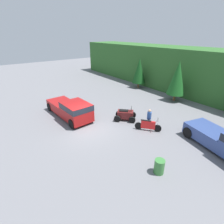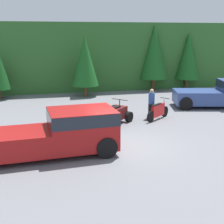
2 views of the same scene
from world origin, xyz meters
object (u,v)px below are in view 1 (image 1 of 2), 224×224
(dirt_bike, at_px, (148,125))
(quad_atv, at_px, (125,115))
(pickup_truck_red, at_px, (71,109))
(rider_person, at_px, (149,118))
(steel_barrel, at_px, (159,167))

(dirt_bike, relative_size, quad_atv, 0.78)
(pickup_truck_red, xyz_separation_m, quad_atv, (3.26, 3.79, -0.46))
(rider_person, relative_size, steel_barrel, 1.92)
(dirt_bike, relative_size, steel_barrel, 2.00)
(quad_atv, relative_size, steel_barrel, 2.55)
(pickup_truck_red, bearing_deg, quad_atv, 45.65)
(pickup_truck_red, height_order, quad_atv, pickup_truck_red)
(rider_person, bearing_deg, pickup_truck_red, 171.85)
(pickup_truck_red, bearing_deg, dirt_bike, 30.93)
(quad_atv, bearing_deg, rider_person, -29.46)
(dirt_bike, bearing_deg, rider_person, 90.40)
(quad_atv, distance_m, steel_barrel, 6.85)
(dirt_bike, distance_m, quad_atv, 2.59)
(rider_person, bearing_deg, steel_barrel, -87.02)
(pickup_truck_red, height_order, dirt_bike, pickup_truck_red)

